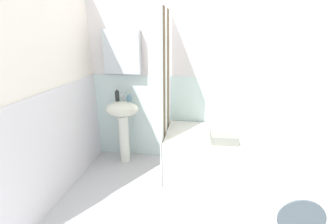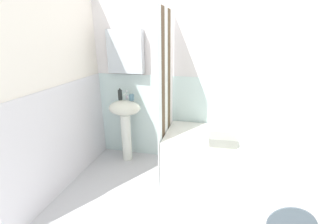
{
  "view_description": "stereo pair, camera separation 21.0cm",
  "coord_description": "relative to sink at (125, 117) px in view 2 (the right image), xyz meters",
  "views": [
    {
      "loc": [
        -0.06,
        -1.75,
        1.72
      ],
      "look_at": [
        -0.43,
        0.84,
        0.83
      ],
      "focal_mm": 24.38,
      "sensor_mm": 36.0,
      "label": 1
    },
    {
      "loc": [
        0.15,
        -1.71,
        1.72
      ],
      "look_at": [
        -0.43,
        0.84,
        0.83
      ],
      "focal_mm": 24.38,
      "sensor_mm": 36.0,
      "label": 2
    }
  ],
  "objects": [
    {
      "name": "washer_dryer_stack",
      "position": [
        1.79,
        -1.03,
        0.18
      ],
      "size": [
        0.6,
        0.62,
        1.65
      ],
      "color": "white",
      "rests_on": "ground_plane"
    },
    {
      "name": "sink",
      "position": [
        0.0,
        0.0,
        0.0
      ],
      "size": [
        0.44,
        0.34,
        0.88
      ],
      "color": "silver",
      "rests_on": "ground_plane"
    },
    {
      "name": "wall_left_tiled",
      "position": [
        -0.49,
        -0.69,
        0.47
      ],
      "size": [
        0.07,
        1.81,
        2.4
      ],
      "color": "white",
      "rests_on": "ground_plane"
    },
    {
      "name": "faucet",
      "position": [
        -0.0,
        0.08,
        0.3
      ],
      "size": [
        0.03,
        0.12,
        0.12
      ],
      "color": "silver",
      "rests_on": "sink"
    },
    {
      "name": "towel_folded",
      "position": [
        1.31,
        -0.39,
        -0.02
      ],
      "size": [
        0.3,
        0.24,
        0.1
      ],
      "primitive_type": "cube",
      "rotation": [
        0.0,
        0.0,
        0.06
      ],
      "color": "gray",
      "rests_on": "bathtub"
    },
    {
      "name": "lotion_bottle",
      "position": [
        1.85,
        0.1,
        0.01
      ],
      "size": [
        0.05,
        0.05,
        0.16
      ],
      "color": "white",
      "rests_on": "bathtub"
    },
    {
      "name": "bathtub",
      "position": [
        1.35,
        -0.18,
        -0.35
      ],
      "size": [
        1.43,
        0.74,
        0.58
      ],
      "primitive_type": "cube",
      "color": "silver",
      "rests_on": "ground_plane"
    },
    {
      "name": "shampoo_bottle",
      "position": [
        1.96,
        0.1,
        0.02
      ],
      "size": [
        0.04,
        0.04,
        0.18
      ],
      "color": "#C84663",
      "rests_on": "bathtub"
    },
    {
      "name": "toothbrush_cup",
      "position": [
        0.09,
        0.05,
        0.28
      ],
      "size": [
        0.07,
        0.07,
        0.08
      ],
      "primitive_type": "cylinder",
      "color": "slate",
      "rests_on": "sink"
    },
    {
      "name": "soap_dispenser",
      "position": [
        -0.07,
        0.04,
        0.31
      ],
      "size": [
        0.06,
        0.06,
        0.16
      ],
      "color": "#212625",
      "rests_on": "sink"
    },
    {
      "name": "wall_back_tiled",
      "position": [
        1.02,
        0.23,
        0.5
      ],
      "size": [
        3.6,
        0.18,
        2.4
      ],
      "color": "silver",
      "rests_on": "ground_plane"
    },
    {
      "name": "shower_curtain",
      "position": [
        0.62,
        -0.18,
        0.36
      ],
      "size": [
        0.01,
        0.74,
        2.0
      ],
      "color": "white",
      "rests_on": "ground_plane"
    }
  ]
}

